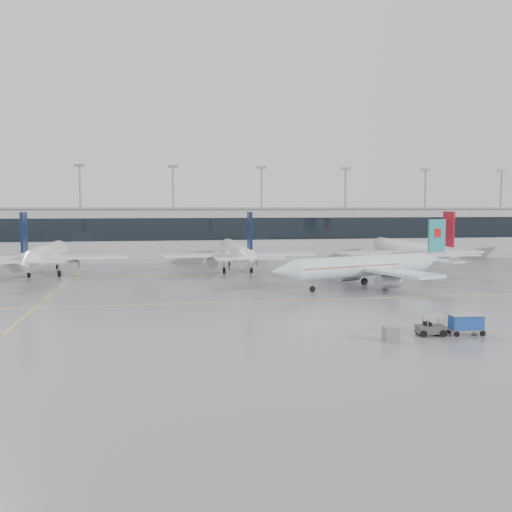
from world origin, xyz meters
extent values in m
plane|color=gray|center=(0.00, 0.00, 0.00)|extent=(320.00, 320.00, 0.00)
cube|color=yellow|center=(0.00, 0.00, 0.01)|extent=(120.00, 0.25, 0.01)
cube|color=yellow|center=(0.00, 30.00, 0.01)|extent=(120.00, 0.25, 0.01)
cube|color=yellow|center=(-30.00, 15.00, 0.01)|extent=(0.25, 60.00, 0.01)
cube|color=#A3A3A7|center=(0.00, 62.00, 6.00)|extent=(180.00, 15.00, 12.00)
cube|color=black|center=(0.00, 54.45, 7.50)|extent=(180.00, 0.20, 5.00)
cube|color=gray|center=(0.00, 62.00, 12.20)|extent=(182.00, 16.00, 0.40)
cylinder|color=gray|center=(-33.00, 68.00, 11.00)|extent=(0.50, 0.50, 22.00)
cube|color=gray|center=(-33.00, 68.00, 22.30)|extent=(2.40, 1.00, 0.60)
cylinder|color=gray|center=(-11.00, 68.00, 11.00)|extent=(0.50, 0.50, 22.00)
cube|color=gray|center=(-11.00, 68.00, 22.30)|extent=(2.40, 1.00, 0.60)
cylinder|color=gray|center=(11.00, 68.00, 11.00)|extent=(0.50, 0.50, 22.00)
cube|color=gray|center=(11.00, 68.00, 22.30)|extent=(2.40, 1.00, 0.60)
cylinder|color=gray|center=(33.00, 68.00, 11.00)|extent=(0.50, 0.50, 22.00)
cube|color=gray|center=(33.00, 68.00, 22.30)|extent=(2.40, 1.00, 0.60)
cylinder|color=gray|center=(55.00, 68.00, 11.00)|extent=(0.50, 0.50, 22.00)
cube|color=gray|center=(55.00, 68.00, 22.30)|extent=(2.40, 1.00, 0.60)
cylinder|color=gray|center=(77.00, 68.00, 11.00)|extent=(0.50, 0.50, 22.00)
cube|color=gray|center=(77.00, 68.00, 22.30)|extent=(2.40, 1.00, 0.60)
cylinder|color=silver|center=(16.32, 9.72, 3.39)|extent=(24.22, 10.66, 3.21)
cone|color=silver|center=(2.81, 5.29, 3.39)|extent=(4.80, 4.29, 3.21)
cone|color=silver|center=(30.60, 14.40, 3.39)|extent=(6.32, 4.79, 3.21)
cube|color=silver|center=(17.75, 10.19, 2.99)|extent=(12.99, 26.71, 0.45)
cube|color=silver|center=(30.79, 14.46, 3.69)|extent=(5.83, 10.55, 0.25)
cube|color=teal|center=(30.98, 14.52, 7.73)|extent=(3.53, 1.45, 5.47)
cylinder|color=gray|center=(18.77, 5.47, 1.49)|extent=(4.07, 3.12, 2.10)
cylinder|color=gray|center=(15.78, 14.59, 1.49)|extent=(4.07, 3.12, 2.10)
cylinder|color=gray|center=(7.56, 6.85, 1.12)|extent=(0.20, 0.20, 1.34)
cylinder|color=black|center=(7.56, 6.85, 0.45)|extent=(0.95, 0.57, 0.90)
cylinder|color=gray|center=(19.51, 8.03, 1.22)|extent=(0.24, 0.24, 1.34)
cylinder|color=black|center=(19.51, 8.03, 0.55)|extent=(1.19, 0.77, 1.10)
cylinder|color=gray|center=(17.89, 12.97, 1.22)|extent=(0.24, 0.24, 1.34)
cylinder|color=black|center=(17.89, 12.97, 0.55)|extent=(1.19, 0.77, 1.10)
cube|color=#B70F0F|center=(30.98, 14.52, 8.20)|extent=(1.47, 0.86, 1.40)
cube|color=#B70F0F|center=(13.47, 8.79, 3.59)|extent=(18.11, 8.68, 0.12)
cylinder|color=white|center=(-35.00, 35.00, 3.80)|extent=(3.59, 27.36, 3.59)
cone|color=white|center=(-35.00, 50.68, 3.80)|extent=(3.59, 4.00, 3.59)
cone|color=white|center=(-35.00, 18.52, 3.80)|extent=(3.59, 5.60, 3.59)
cube|color=white|center=(-35.00, 33.50, 3.40)|extent=(29.64, 5.00, 0.45)
cube|color=white|center=(-35.00, 18.32, 4.10)|extent=(11.40, 2.80, 0.25)
cube|color=#0A1533|center=(-35.00, 18.12, 8.66)|extent=(0.35, 3.60, 6.12)
cylinder|color=gray|center=(-39.80, 34.00, 1.90)|extent=(2.10, 3.60, 2.10)
cylinder|color=gray|center=(-30.20, 34.00, 1.90)|extent=(2.10, 3.60, 2.10)
cylinder|color=gray|center=(-35.00, 45.68, 1.23)|extent=(0.20, 0.20, 1.56)
cylinder|color=black|center=(-35.00, 45.68, 0.45)|extent=(0.30, 0.90, 0.90)
cylinder|color=gray|center=(-37.60, 32.50, 1.33)|extent=(0.24, 0.24, 1.56)
cylinder|color=black|center=(-37.60, 32.50, 0.55)|extent=(0.45, 1.10, 1.10)
cylinder|color=gray|center=(-32.40, 32.50, 1.33)|extent=(0.24, 0.24, 1.56)
cylinder|color=black|center=(-32.40, 32.50, 0.55)|extent=(0.45, 1.10, 1.10)
cylinder|color=white|center=(0.00, 35.00, 3.80)|extent=(3.59, 27.36, 3.59)
cone|color=white|center=(0.00, 50.68, 3.80)|extent=(3.59, 4.00, 3.59)
cone|color=white|center=(0.00, 18.52, 3.80)|extent=(3.59, 5.60, 3.59)
cube|color=white|center=(0.00, 33.50, 3.40)|extent=(29.64, 5.00, 0.45)
cube|color=white|center=(0.00, 18.32, 4.10)|extent=(11.40, 2.80, 0.25)
cube|color=#0A1533|center=(0.00, 18.12, 8.66)|extent=(0.35, 3.60, 6.12)
cylinder|color=gray|center=(-4.80, 34.00, 1.90)|extent=(2.10, 3.60, 2.10)
cylinder|color=gray|center=(4.80, 34.00, 1.90)|extent=(2.10, 3.60, 2.10)
cylinder|color=gray|center=(0.00, 45.68, 1.23)|extent=(0.20, 0.20, 1.56)
cylinder|color=black|center=(0.00, 45.68, 0.45)|extent=(0.30, 0.90, 0.90)
cylinder|color=gray|center=(-2.60, 32.50, 1.33)|extent=(0.24, 0.24, 1.56)
cylinder|color=black|center=(-2.60, 32.50, 0.55)|extent=(0.45, 1.10, 1.10)
cylinder|color=gray|center=(2.60, 32.50, 1.33)|extent=(0.24, 0.24, 1.56)
cylinder|color=black|center=(2.60, 32.50, 0.55)|extent=(0.45, 1.10, 1.10)
cylinder|color=white|center=(35.00, 35.00, 3.80)|extent=(3.59, 27.36, 3.59)
cone|color=white|center=(35.00, 50.68, 3.80)|extent=(3.59, 4.00, 3.59)
cone|color=white|center=(35.00, 18.52, 3.80)|extent=(3.59, 5.60, 3.59)
cube|color=white|center=(35.00, 33.50, 3.40)|extent=(29.64, 5.00, 0.45)
cube|color=white|center=(35.00, 18.32, 4.10)|extent=(11.40, 2.80, 0.25)
cube|color=maroon|center=(35.00, 18.12, 8.66)|extent=(0.35, 3.60, 6.12)
cylinder|color=gray|center=(30.20, 34.00, 1.90)|extent=(2.10, 3.60, 2.10)
cylinder|color=gray|center=(39.80, 34.00, 1.90)|extent=(2.10, 3.60, 2.10)
cylinder|color=gray|center=(35.00, 45.68, 1.23)|extent=(0.20, 0.20, 1.56)
cylinder|color=black|center=(35.00, 45.68, 0.45)|extent=(0.30, 0.90, 0.90)
cylinder|color=gray|center=(32.40, 32.50, 1.33)|extent=(0.24, 0.24, 1.56)
cylinder|color=black|center=(32.40, 32.50, 0.55)|extent=(0.45, 1.10, 1.10)
cylinder|color=gray|center=(37.60, 32.50, 1.33)|extent=(0.24, 0.24, 1.56)
cylinder|color=black|center=(37.60, 32.50, 0.55)|extent=(0.45, 1.10, 1.10)
cube|color=#3F443A|center=(11.45, -22.54, 0.62)|extent=(2.78, 1.64, 0.78)
cube|color=gray|center=(11.67, -22.55, 1.93)|extent=(2.22, 1.60, 0.07)
cube|color=black|center=(11.11, -22.51, 1.12)|extent=(0.62, 0.93, 0.45)
cylinder|color=gray|center=(13.46, -22.68, 0.56)|extent=(1.35, 0.18, 0.09)
cylinder|color=gray|center=(10.84, -23.11, 1.40)|extent=(0.09, 0.09, 1.01)
cylinder|color=gray|center=(10.93, -21.88, 1.40)|extent=(0.09, 0.09, 1.01)
cylinder|color=gray|center=(12.41, -23.22, 1.40)|extent=(0.09, 0.09, 1.01)
cylinder|color=gray|center=(12.49, -21.99, 1.40)|extent=(0.09, 0.09, 1.01)
cylinder|color=black|center=(10.39, -23.19, 0.34)|extent=(0.69, 0.27, 0.67)
cylinder|color=black|center=(10.49, -21.74, 0.34)|extent=(0.69, 0.27, 0.67)
cylinder|color=black|center=(12.40, -23.33, 0.34)|extent=(0.69, 0.27, 0.67)
cylinder|color=black|center=(12.50, -21.88, 0.34)|extent=(0.69, 0.27, 0.67)
cube|color=gray|center=(15.04, -22.79, 0.49)|extent=(3.41, 1.88, 0.20)
cube|color=#19409D|center=(15.04, -22.79, 1.26)|extent=(3.18, 1.75, 1.32)
cube|color=gray|center=(15.04, -22.79, 1.98)|extent=(3.41, 1.99, 0.11)
cylinder|color=black|center=(13.66, -23.52, 0.27)|extent=(0.56, 0.24, 0.55)
cylinder|color=black|center=(13.78, -21.88, 0.27)|extent=(0.56, 0.24, 0.55)
cylinder|color=black|center=(16.29, -23.71, 0.27)|extent=(0.56, 0.24, 0.55)
cylinder|color=black|center=(16.41, -22.06, 0.27)|extent=(0.56, 0.24, 0.55)
cube|color=slate|center=(6.66, -24.13, 0.68)|extent=(1.44, 1.35, 1.37)
camera|label=1|loc=(-14.66, -73.74, 12.61)|focal=40.00mm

